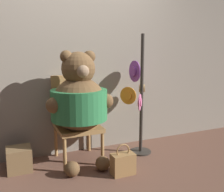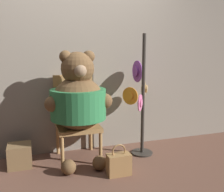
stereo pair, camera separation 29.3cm
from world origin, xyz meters
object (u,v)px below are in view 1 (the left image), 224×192
at_px(hat_display_rack, 138,99).
at_px(handbag_on_ground, 123,163).
at_px(teddy_bear, 79,101).
at_px(chair, 75,117).

xyz_separation_m(hat_display_rack, handbag_on_ground, (-0.47, -0.52, -0.59)).
relative_size(teddy_bear, hat_display_rack, 0.87).
bearing_deg(teddy_bear, chair, 90.16).
height_order(chair, teddy_bear, teddy_bear).
relative_size(chair, hat_display_rack, 0.67).
bearing_deg(chair, handbag_on_ground, -62.03).
bearing_deg(handbag_on_ground, teddy_bear, 127.09).
distance_m(hat_display_rack, handbag_on_ground, 0.92).
bearing_deg(teddy_bear, handbag_on_ground, -52.91).
bearing_deg(handbag_on_ground, chair, 117.97).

